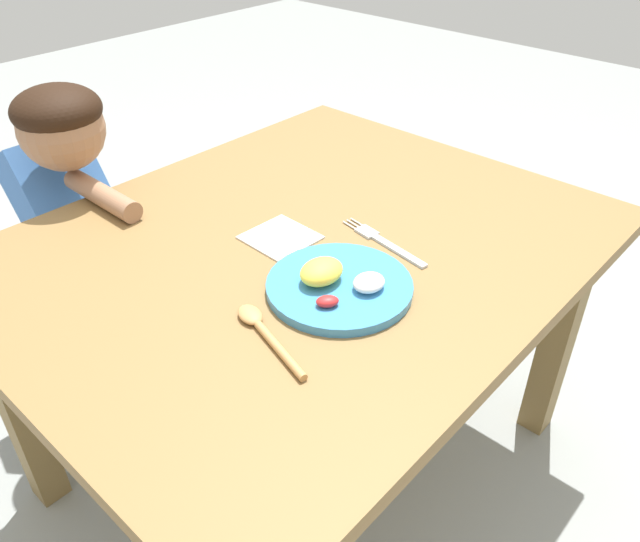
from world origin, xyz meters
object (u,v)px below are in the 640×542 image
(plate, at_px, (338,284))
(person, at_px, (71,229))
(spoon, at_px, (263,330))
(fork, at_px, (384,242))

(plate, distance_m, person, 0.82)
(spoon, relative_size, person, 0.23)
(person, bearing_deg, plate, 97.72)
(fork, distance_m, person, 0.83)
(spoon, height_order, person, person)
(fork, xyz_separation_m, person, (-0.29, 0.76, -0.15))
(spoon, distance_m, person, 0.80)
(plate, relative_size, fork, 1.16)
(plate, bearing_deg, person, 97.72)
(spoon, bearing_deg, plate, -78.44)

